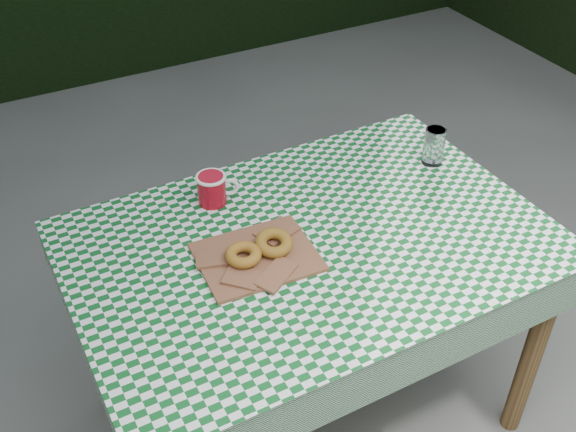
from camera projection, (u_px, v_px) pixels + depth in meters
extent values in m
cube|color=#56361D|center=(309.00, 336.00, 2.06)|extent=(1.27, 0.85, 0.75)
cube|color=#0C511D|center=(311.00, 240.00, 1.83)|extent=(1.29, 0.87, 0.01)
cube|color=brown|center=(257.00, 256.00, 1.76)|extent=(0.31, 0.26, 0.02)
torus|color=#A47221|center=(243.00, 255.00, 1.73)|extent=(0.11, 0.11, 0.03)
torus|color=olive|center=(274.00, 243.00, 1.77)|extent=(0.10, 0.10, 0.03)
cylinder|color=silver|center=(434.00, 146.00, 2.08)|extent=(0.07, 0.07, 0.12)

